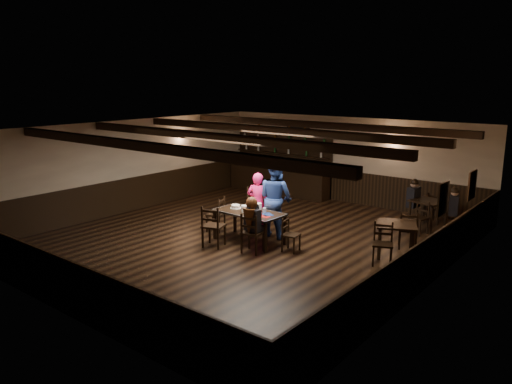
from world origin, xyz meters
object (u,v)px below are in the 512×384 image
Objects in this scene: woman_pink at (258,203)px; cake at (236,207)px; chair_near_right at (251,230)px; man_blue at (276,198)px; dining_table at (249,214)px; bar_counter at (280,172)px; chair_near_left at (212,223)px.

cake is at bearing 58.09° from woman_pink.
chair_near_right is 0.48× the size of man_blue.
cake is (-0.46, 0.04, 0.11)m from dining_table.
dining_table is at bearing 131.97° from chair_near_right.
bar_counter reaches higher than dining_table.
bar_counter reaches higher than cake.
cake is at bearing 93.87° from chair_near_left.
dining_table is at bearing 65.14° from chair_near_left.
woman_pink reaches higher than chair_near_right.
chair_near_right is 1.50m from man_blue.
dining_table is at bearing 95.59° from woman_pink.
bar_counter is (-2.83, 4.05, -0.25)m from man_blue.
chair_near_right is 6.31m from bar_counter.
man_blue reaches higher than chair_near_right.
chair_near_right is at bearing 14.32° from chair_near_left.
bar_counter is at bearing 111.21° from chair_near_left.
dining_table is 6.51× the size of cake.
woman_pink is at bearing 122.80° from chair_near_right.
bar_counter is at bearing 118.43° from dining_table.
man_blue is 0.48× the size of bar_counter.
man_blue reaches higher than woman_pink.
chair_near_right is at bearing -59.79° from bar_counter.
bar_counter reaches higher than woman_pink.
woman_pink is at bearing 112.59° from dining_table.
dining_table is 0.76m from woman_pink.
chair_near_right is at bearing -48.03° from dining_table.
dining_table is 5.49m from bar_counter.
chair_near_left is 3.75× the size of cake.
cake is at bearing 147.09° from chair_near_right.
dining_table is at bearing -61.57° from bar_counter.
woman_pink reaches higher than chair_near_left.
dining_table is 1.87× the size of chair_near_right.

